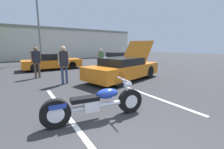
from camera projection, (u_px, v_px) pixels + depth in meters
The scene contains 11 objects.
parking_stripe_middle at pixel (64, 111), 4.21m from camera, with size 0.12×4.73×0.01m, color white.
parking_stripe_back at pixel (143, 93), 5.84m from camera, with size 0.12×4.73×0.01m, color white.
far_building at pixel (27, 42), 20.49m from camera, with size 32.00×4.20×4.40m.
light_pole at pixel (40, 25), 15.38m from camera, with size 1.21×0.28×7.23m.
motorcycle at pixel (97, 104), 3.70m from camera, with size 2.59×0.76×0.97m.
show_car_hood_open at pixel (124, 68), 8.18m from camera, with size 4.80×2.91×2.14m.
parked_car_right_row at pixel (118, 58), 16.30m from camera, with size 4.83×3.19×1.18m.
parked_car_mid_row at pixel (52, 62), 11.94m from camera, with size 4.38×1.79×1.24m.
spectator_near_motorcycle at pixel (36, 60), 8.53m from camera, with size 0.52×0.23×1.78m.
spectator_by_show_car at pixel (64, 61), 7.13m from camera, with size 0.52×0.24×1.82m.
spectator_midground at pixel (101, 58), 10.68m from camera, with size 0.52×0.21×1.63m.
Camera 1 is at (-1.44, -1.54, 1.80)m, focal length 24.00 mm.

